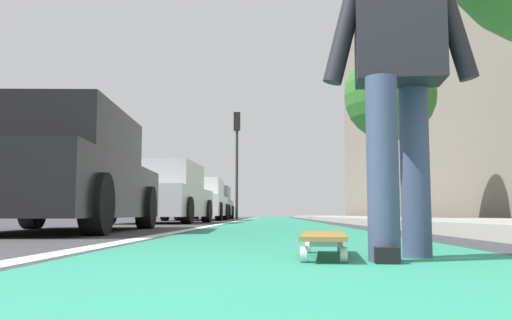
% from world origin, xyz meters
% --- Properties ---
extents(ground_plane, '(80.00, 80.00, 0.00)m').
position_xyz_m(ground_plane, '(10.00, 0.00, 0.00)').
color(ground_plane, '#38383D').
extents(bike_lane_paint, '(56.00, 2.17, 0.00)m').
position_xyz_m(bike_lane_paint, '(24.00, 0.00, 0.00)').
color(bike_lane_paint, '#288466').
rests_on(bike_lane_paint, ground).
extents(lane_stripe_white, '(52.00, 0.16, 0.01)m').
position_xyz_m(lane_stripe_white, '(20.00, 1.24, 0.00)').
color(lane_stripe_white, silver).
rests_on(lane_stripe_white, ground).
extents(sidewalk_curb, '(52.00, 3.20, 0.13)m').
position_xyz_m(sidewalk_curb, '(18.00, -3.19, 0.07)').
color(sidewalk_curb, '#9E9B93').
rests_on(sidewalk_curb, ground).
extents(building_facade, '(40.00, 1.20, 12.57)m').
position_xyz_m(building_facade, '(22.00, -6.14, 6.28)').
color(building_facade, slate).
rests_on(building_facade, ground).
extents(skateboard, '(0.85, 0.28, 0.11)m').
position_xyz_m(skateboard, '(1.59, -0.14, 0.09)').
color(skateboard, white).
rests_on(skateboard, ground).
extents(skater_person, '(0.45, 0.72, 1.64)m').
position_xyz_m(skater_person, '(1.44, -0.49, 0.94)').
color(skater_person, '#384260').
rests_on(skater_person, ground).
extents(parked_car_near, '(4.51, 2.05, 1.47)m').
position_xyz_m(parked_car_near, '(5.64, 2.75, 0.70)').
color(parked_car_near, black).
rests_on(parked_car_near, ground).
extents(parked_car_mid, '(4.41, 2.13, 1.46)m').
position_xyz_m(parked_car_mid, '(12.44, 2.81, 0.69)').
color(parked_car_mid, '#B7B7BC').
rests_on(parked_car_mid, ground).
extents(parked_car_far, '(4.43, 2.06, 1.47)m').
position_xyz_m(parked_car_far, '(18.66, 2.79, 0.70)').
color(parked_car_far, silver).
rests_on(parked_car_far, ground).
extents(parked_car_end, '(4.06, 1.94, 1.48)m').
position_xyz_m(parked_car_end, '(24.21, 2.89, 0.71)').
color(parked_car_end, '#4C5156').
rests_on(parked_car_end, ground).
extents(traffic_light, '(0.33, 0.28, 4.65)m').
position_xyz_m(traffic_light, '(22.79, 1.64, 3.19)').
color(traffic_light, '#2D2D2D').
rests_on(traffic_light, ground).
extents(street_tree_mid, '(2.23, 2.23, 4.23)m').
position_xyz_m(street_tree_mid, '(12.37, -2.79, 3.10)').
color(street_tree_mid, brown).
rests_on(street_tree_mid, ground).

